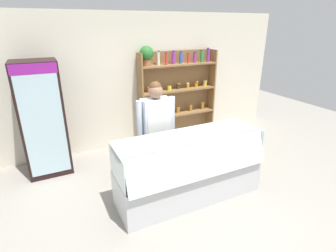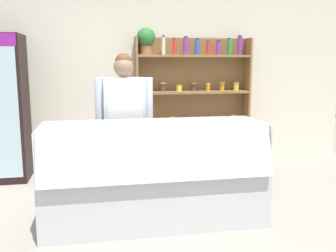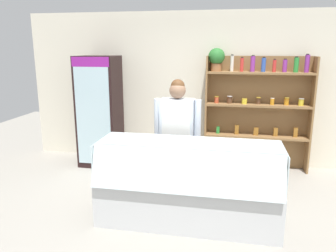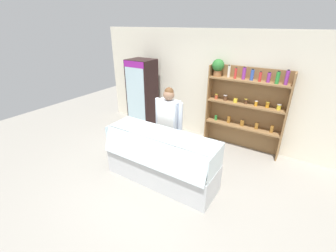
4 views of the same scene
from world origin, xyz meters
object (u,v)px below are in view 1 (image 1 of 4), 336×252
Objects in this scene: drinks_fridge at (43,120)px; deli_display_case at (189,179)px; shelving_unit at (174,88)px; shop_clerk at (156,125)px.

drinks_fridge is 0.90× the size of deli_display_case.
shelving_unit reaches higher than drinks_fridge.
drinks_fridge reaches higher than deli_display_case.
drinks_fridge is at bearing 144.57° from shop_clerk.
shelving_unit is at bearing 68.41° from deli_display_case.
deli_display_case is 0.96m from shop_clerk.
shop_clerk is at bearing -126.02° from shelving_unit.
shelving_unit is (2.65, 0.34, 0.21)m from drinks_fridge.
deli_display_case is (-0.83, -2.10, -0.87)m from shelving_unit.
drinks_fridge is 1.94m from shop_clerk.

